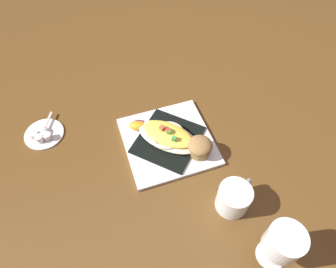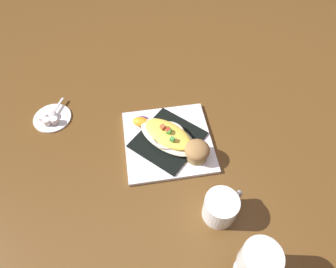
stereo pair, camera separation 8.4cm
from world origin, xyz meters
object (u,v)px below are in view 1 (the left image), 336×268
object	(u,v)px
creamer_saucer	(44,134)
creamer_cup_1	(39,138)
orange_garnish	(139,126)
creamer_cup_2	(47,136)
creamer_cup_0	(34,135)
muffin	(200,147)
stemmed_glass	(283,243)
gratin_dish	(168,135)
coffee_mug	(234,199)
spoon	(43,131)
square_plate	(168,141)

from	to	relation	value
creamer_saucer	creamer_cup_1	size ratio (longest dim) A/B	4.84
orange_garnish	creamer_cup_2	world-z (taller)	orange_garnish
creamer_saucer	creamer_cup_1	world-z (taller)	creamer_cup_1
creamer_cup_0	muffin	bearing A→B (deg)	52.27
muffin	creamer_cup_0	distance (m)	0.49
stemmed_glass	creamer_saucer	size ratio (longest dim) A/B	1.18
orange_garnish	stemmed_glass	distance (m)	0.49
gratin_dish	creamer_saucer	xyz separation A→B (m)	(-0.22, -0.30, -0.03)
orange_garnish	creamer_cup_1	xyz separation A→B (m)	(-0.11, -0.27, -0.00)
coffee_mug	spoon	size ratio (longest dim) A/B	1.26
orange_garnish	creamer_cup_2	size ratio (longest dim) A/B	2.91
creamer_cup_1	spoon	bearing A→B (deg)	143.04
creamer_saucer	creamer_cup_0	world-z (taller)	creamer_cup_0
creamer_cup_2	creamer_cup_0	bearing A→B (deg)	-126.96
orange_garnish	creamer_cup_0	size ratio (longest dim) A/B	2.91
gratin_dish	spoon	size ratio (longest dim) A/B	2.38
square_plate	creamer_saucer	size ratio (longest dim) A/B	2.16
stemmed_glass	creamer_cup_0	distance (m)	0.72
creamer_saucer	spoon	world-z (taller)	spoon
gratin_dish	orange_garnish	distance (m)	0.10
muffin	creamer_cup_1	distance (m)	0.47
stemmed_glass	creamer_cup_2	size ratio (longest dim) A/B	5.69
square_plate	creamer_cup_0	bearing A→B (deg)	-123.03
gratin_dish	spoon	xyz separation A→B (m)	(-0.22, -0.30, -0.02)
muffin	spoon	size ratio (longest dim) A/B	0.79
coffee_mug	creamer_cup_2	size ratio (longest dim) A/B	4.63
orange_garnish	spoon	bearing A→B (deg)	-118.26
gratin_dish	creamer_cup_2	bearing A→B (deg)	-122.58
coffee_mug	creamer_cup_2	bearing A→B (deg)	-142.43
spoon	creamer_cup_2	xyz separation A→B (m)	(0.03, 0.00, 0.00)
orange_garnish	spoon	distance (m)	0.28
coffee_mug	creamer_saucer	bearing A→B (deg)	-143.44
gratin_dish	creamer_cup_1	distance (m)	0.38
square_plate	orange_garnish	xyz separation A→B (m)	(-0.08, -0.05, 0.02)
gratin_dish	coffee_mug	size ratio (longest dim) A/B	1.88
orange_garnish	creamer_cup_2	xyz separation A→B (m)	(-0.11, -0.25, -0.00)
stemmed_glass	creamer_cup_2	xyz separation A→B (m)	(-0.58, -0.34, -0.08)
gratin_dish	coffee_mug	distance (m)	0.25
creamer_saucer	square_plate	bearing A→B (deg)	54.70
orange_garnish	muffin	bearing A→B (deg)	32.30
orange_garnish	creamer_saucer	world-z (taller)	orange_garnish
creamer_cup_0	gratin_dish	bearing A→B (deg)	56.97
square_plate	coffee_mug	size ratio (longest dim) A/B	2.26
gratin_dish	creamer_cup_0	world-z (taller)	gratin_dish
muffin	creamer_cup_2	size ratio (longest dim) A/B	2.89
creamer_cup_0	creamer_cup_2	world-z (taller)	same
square_plate	creamer_cup_1	xyz separation A→B (m)	(-0.19, -0.32, 0.01)
spoon	creamer_cup_2	size ratio (longest dim) A/B	3.66
orange_garnish	coffee_mug	bearing A→B (deg)	15.40
square_plate	gratin_dish	distance (m)	0.03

